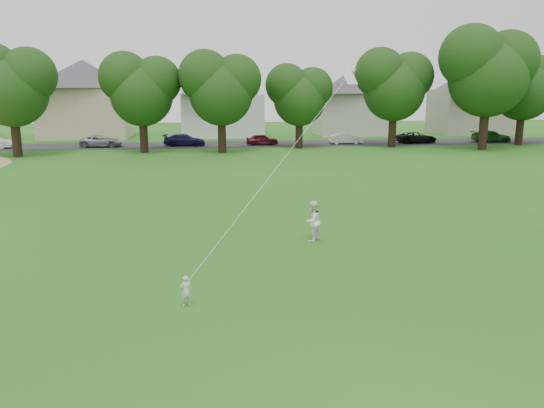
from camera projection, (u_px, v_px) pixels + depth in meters
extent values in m
plane|color=#195413|center=(286.00, 301.00, 14.53)|extent=(160.00, 160.00, 0.00)
cube|color=#2D2D30|center=(226.00, 144.00, 55.24)|extent=(90.00, 7.00, 0.01)
imported|color=silver|center=(186.00, 291.00, 14.09)|extent=(0.36, 0.29, 0.86)
imported|color=white|center=(312.00, 221.00, 20.11)|extent=(0.96, 0.93, 1.55)
plane|color=white|center=(349.00, 75.00, 22.05)|extent=(0.97, 0.89, 0.74)
cylinder|color=white|center=(285.00, 157.00, 18.05)|extent=(0.01, 0.01, 12.26)
cylinder|color=black|center=(16.00, 135.00, 44.99)|extent=(0.76, 0.76, 3.70)
cylinder|color=black|center=(144.00, 133.00, 47.95)|extent=(0.74, 0.74, 3.47)
cylinder|color=black|center=(222.00, 133.00, 47.91)|extent=(0.74, 0.74, 3.54)
cylinder|color=black|center=(299.00, 132.00, 51.57)|extent=(0.71, 0.71, 3.14)
cylinder|color=black|center=(392.00, 128.00, 52.47)|extent=(0.76, 0.76, 3.74)
cylinder|color=black|center=(484.00, 126.00, 50.13)|extent=(0.82, 0.82, 4.48)
cylinder|color=black|center=(520.00, 127.00, 54.33)|extent=(0.75, 0.75, 3.67)
imported|color=gray|center=(101.00, 141.00, 52.64)|extent=(4.18, 1.96, 1.16)
imported|color=#121438|center=(185.00, 140.00, 53.63)|extent=(4.34, 2.13, 1.22)
imported|color=#54101B|center=(262.00, 139.00, 54.60)|extent=(3.36, 1.47, 1.13)
imported|color=#B9B9B9|center=(346.00, 138.00, 55.67)|extent=(3.56, 1.42, 1.15)
imported|color=black|center=(417.00, 137.00, 56.62)|extent=(4.25, 1.98, 1.18)
imported|color=#1D551C|center=(491.00, 136.00, 57.64)|extent=(4.27, 1.86, 1.22)
cube|color=beige|center=(86.00, 113.00, 62.37)|extent=(9.79, 7.22, 5.78)
pyramid|color=#454347|center=(82.00, 60.00, 61.08)|extent=(14.13, 14.13, 3.18)
cube|color=white|center=(222.00, 115.00, 64.39)|extent=(9.64, 7.03, 5.08)
pyramid|color=#454347|center=(221.00, 70.00, 63.26)|extent=(13.90, 13.90, 2.79)
cube|color=beige|center=(350.00, 114.00, 66.33)|extent=(8.25, 6.67, 5.13)
pyramid|color=#454347|center=(351.00, 70.00, 65.19)|extent=(11.91, 11.91, 2.82)
cube|color=#A39B87|center=(471.00, 112.00, 68.23)|extent=(9.27, 6.94, 5.56)
pyramid|color=#454347|center=(475.00, 65.00, 66.99)|extent=(13.37, 13.37, 3.06)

